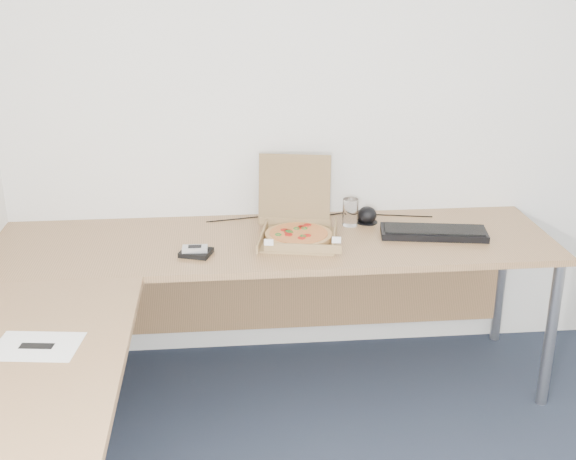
{
  "coord_description": "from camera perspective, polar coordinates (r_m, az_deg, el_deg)",
  "views": [
    {
      "loc": [
        -0.72,
        -1.62,
        1.92
      ],
      "look_at": [
        -0.45,
        1.28,
        0.82
      ],
      "focal_mm": 45.41,
      "sensor_mm": 36.0,
      "label": 1
    }
  ],
  "objects": [
    {
      "name": "pizza_box",
      "position": [
        3.25,
        0.8,
        -0.03
      ],
      "size": [
        0.33,
        0.39,
        0.34
      ],
      "rotation": [
        0.0,
        0.0,
        -0.2
      ],
      "color": "#97774A",
      "rests_on": "desk"
    },
    {
      "name": "phone",
      "position": [
        3.1,
        -7.3,
        -1.47
      ],
      "size": [
        0.11,
        0.06,
        0.02
      ],
      "primitive_type": "cube",
      "rotation": [
        0.0,
        0.0,
        -0.03
      ],
      "color": "#B2B5BA",
      "rests_on": "wallet"
    },
    {
      "name": "room_shell",
      "position": [
        1.9,
        17.39,
        -1.02
      ],
      "size": [
        3.5,
        3.5,
        2.5
      ],
      "primitive_type": null,
      "color": "white",
      "rests_on": "ground"
    },
    {
      "name": "cable_bundle",
      "position": [
        3.54,
        2.11,
        1.05
      ],
      "size": [
        0.53,
        0.11,
        0.01
      ],
      "primitive_type": null,
      "rotation": [
        0.0,
        0.0,
        0.14
      ],
      "color": "black",
      "rests_on": "desk"
    },
    {
      "name": "wallet",
      "position": [
        3.11,
        -7.21,
        -1.77
      ],
      "size": [
        0.15,
        0.14,
        0.02
      ],
      "primitive_type": "cube",
      "rotation": [
        0.0,
        0.0,
        -0.33
      ],
      "color": "black",
      "rests_on": "desk"
    },
    {
      "name": "drinking_glass",
      "position": [
        3.43,
        4.9,
        1.4
      ],
      "size": [
        0.07,
        0.07,
        0.13
      ],
      "primitive_type": "cylinder",
      "color": "silver",
      "rests_on": "desk"
    },
    {
      "name": "dome_speaker",
      "position": [
        3.47,
        6.22,
        1.25
      ],
      "size": [
        0.1,
        0.1,
        0.09
      ],
      "primitive_type": "ellipsoid",
      "color": "black",
      "rests_on": "desk"
    },
    {
      "name": "paper_sheet",
      "position": [
        2.54,
        -19.09,
        -8.59
      ],
      "size": [
        0.3,
        0.23,
        0.0
      ],
      "primitive_type": "cube",
      "rotation": [
        0.0,
        0.0,
        -0.13
      ],
      "color": "white",
      "rests_on": "desk"
    },
    {
      "name": "desk",
      "position": [
        2.87,
        -6.9,
        -4.63
      ],
      "size": [
        2.5,
        2.2,
        0.73
      ],
      "color": "#9F7449",
      "rests_on": "ground"
    },
    {
      "name": "keyboard",
      "position": [
        3.36,
        11.32,
        -0.2
      ],
      "size": [
        0.5,
        0.25,
        0.03
      ],
      "primitive_type": "cube",
      "rotation": [
        0.0,
        0.0,
        -0.17
      ],
      "color": "black",
      "rests_on": "desk"
    },
    {
      "name": "mouse",
      "position": [
        3.5,
        6.0,
        0.95
      ],
      "size": [
        0.1,
        0.07,
        0.03
      ],
      "primitive_type": "ellipsoid",
      "rotation": [
        0.0,
        0.0,
        -0.13
      ],
      "color": "black",
      "rests_on": "desk"
    }
  ]
}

